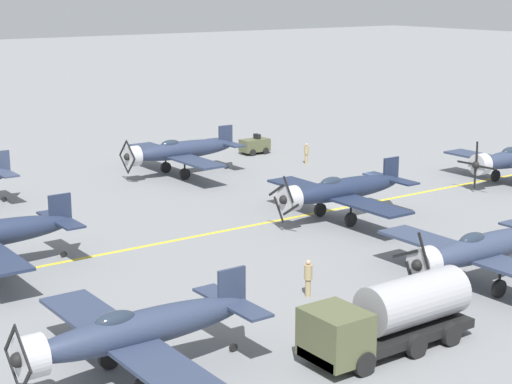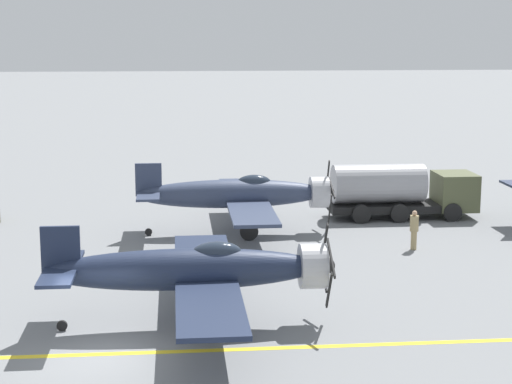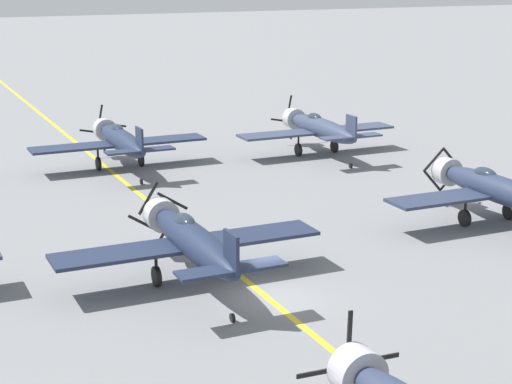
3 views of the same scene
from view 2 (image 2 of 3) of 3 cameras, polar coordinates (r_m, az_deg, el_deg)
name	(u,v)px [view 2 (image 2 of 3)]	position (r m, az deg, el deg)	size (l,w,h in m)	color
ground_plane	(97,354)	(27.87, -10.55, -10.60)	(400.00, 400.00, 0.00)	slate
taxiway_stripe	(97,354)	(27.87, -10.55, -10.59)	(0.30, 160.00, 0.01)	yellow
airplane_mid_center	(196,270)	(29.32, -4.04, -5.22)	(12.00, 9.98, 3.65)	#1F2942
airplane_mid_left	(239,194)	(42.76, -1.11, -0.16)	(12.00, 9.98, 3.68)	#323C55
fuel_tanker	(403,190)	(47.23, 9.74, 0.10)	(2.67, 8.00, 2.98)	black
ground_crew_inspecting	(414,228)	(40.46, 10.50, -2.40)	(0.41, 0.41, 1.86)	tan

